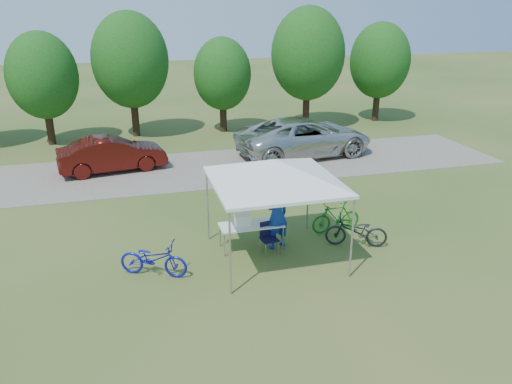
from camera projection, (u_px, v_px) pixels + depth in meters
ground at (274, 257)px, 13.37m from camera, size 100.00×100.00×0.00m
gravel_strip at (218, 167)px, 20.59m from camera, size 24.00×5.00×0.02m
canopy at (275, 162)px, 12.43m from camera, size 4.53×4.53×3.00m
treeline at (187, 64)px, 24.73m from camera, size 24.89×4.28×6.30m
folding_table at (251, 226)px, 13.63m from camera, size 1.74×0.72×0.71m
folding_chair at (268, 235)px, 13.49m from camera, size 0.49×0.50×0.85m
cooler at (243, 220)px, 13.50m from camera, size 0.44×0.30×0.32m
ice_cream_cup at (270, 222)px, 13.68m from camera, size 0.08×0.08×0.06m
cyclist at (277, 215)px, 13.58m from camera, size 0.82×0.67×1.94m
bike_blue at (153, 259)px, 12.31m from camera, size 1.82×1.29×0.91m
bike_green at (336, 217)px, 14.70m from camera, size 1.56×0.53×0.92m
bike_dark at (356, 231)px, 13.81m from camera, size 1.80×1.18×0.90m
minivan at (304, 137)px, 21.95m from camera, size 6.36×3.57×1.68m
sedan at (112, 154)px, 19.94m from camera, size 4.37×2.11×1.38m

